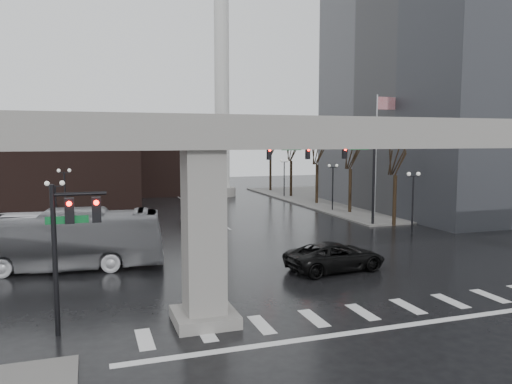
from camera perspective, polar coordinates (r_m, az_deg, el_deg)
ground at (r=24.32m, az=10.82°, el=-12.58°), size 160.00×160.00×0.00m
sidewalk_ne at (r=67.82m, az=15.00°, el=-0.67°), size 28.00×36.00×0.15m
elevated_guideway at (r=23.74m, az=13.81°, el=3.84°), size 48.00×2.60×8.70m
office_tower at (r=62.07m, az=22.55°, el=17.92°), size 22.00×26.00×42.00m
building_far_left at (r=62.12m, az=-21.03°, el=3.10°), size 16.00×14.00×10.00m
building_far_mid at (r=72.73m, az=-11.19°, el=2.96°), size 10.00×10.00×8.00m
smokestack at (r=68.52m, az=-3.92°, el=10.70°), size 3.60×3.60×30.00m
signal_mast_arm at (r=43.92m, az=9.12°, el=3.47°), size 12.12×0.43×8.00m
signal_left_pole at (r=20.84m, az=-20.59°, el=-4.42°), size 2.30×0.30×6.00m
flagpole_assembly at (r=49.81m, az=13.88°, el=5.62°), size 2.06×0.12×12.00m
lamp_right_0 at (r=42.41m, az=17.51°, el=-0.01°), size 1.22×0.32×5.11m
lamp_right_1 at (r=54.28m, az=8.77°, el=1.45°), size 1.22×0.32×5.11m
lamp_right_2 at (r=66.98m, az=3.24°, el=2.36°), size 1.22×0.32×5.11m
lamp_left_0 at (r=34.33m, az=-21.93°, el=-1.52°), size 1.22×0.32×5.11m
lamp_left_1 at (r=48.24m, az=-21.02°, el=0.56°), size 1.22×0.32×5.11m
lamp_left_2 at (r=62.19m, az=-20.52°, el=1.71°), size 1.22×0.32×5.11m
tree_right_0 at (r=46.33m, az=15.59°, el=-0.32°), size 1.09×1.58×7.50m
tree_right_1 at (r=53.09m, az=10.73°, el=0.64°), size 1.09×1.61×7.67m
tree_right_2 at (r=60.15m, az=6.99°, el=1.38°), size 1.10×1.63×7.85m
tree_right_3 at (r=67.42m, az=4.05°, el=1.96°), size 1.11×1.66×8.02m
tree_right_4 at (r=74.84m, az=1.68°, el=2.42°), size 1.12×1.69×8.19m
pickup_truck at (r=30.06m, az=9.07°, el=-7.28°), size 6.31×3.38×1.68m
city_bus at (r=31.94m, az=-22.21°, el=-5.12°), size 13.14×4.67×3.58m
far_car at (r=44.39m, az=-6.92°, el=-2.98°), size 2.23×4.90×1.63m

